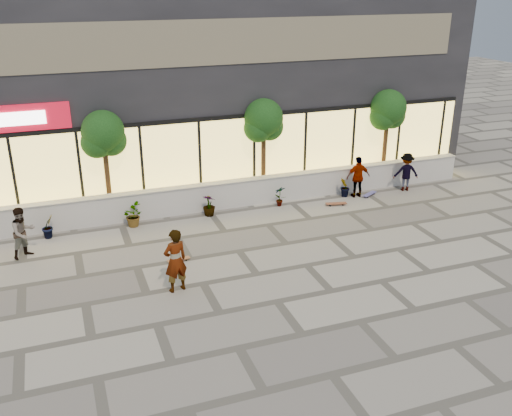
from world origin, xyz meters
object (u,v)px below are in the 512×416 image
object	(u,v)px
tree_mideast	(264,123)
skater_center	(175,261)
skater_right_near	(358,177)
tree_midwest	(103,137)
skateboard_right_near	(336,203)
tree_east	(388,112)
skater_left	(23,233)
skateboard_right_far	(370,194)
skateboard_center	(179,259)
skater_right_far	(406,172)

from	to	relation	value
tree_mideast	skater_center	world-z (taller)	tree_mideast
skater_center	skater_right_near	size ratio (longest dim) A/B	1.12
tree_midwest	skateboard_right_near	bearing A→B (deg)	-13.40
tree_east	skater_right_near	world-z (taller)	tree_east
skater_left	skateboard_right_far	size ratio (longest dim) A/B	2.06
tree_east	skateboard_right_far	xyz separation A→B (m)	(-1.50, -1.50, -2.91)
skater_left	skateboard_right_far	bearing A→B (deg)	-28.65
tree_mideast	skateboard_right_near	xyz separation A→B (m)	(2.26, -1.97, -2.90)
tree_midwest	skateboard_center	size ratio (longest dim) A/B	5.44
skater_left	skateboard_center	distance (m)	4.91
skater_right_near	skateboard_right_far	bearing A→B (deg)	174.02
tree_midwest	skater_left	bearing A→B (deg)	-139.42
skater_right_far	skateboard_right_near	distance (m)	3.57
tree_east	skater_left	distance (m)	14.78
skateboard_center	skateboard_right_far	world-z (taller)	skateboard_right_far
tree_mideast	skateboard_right_far	distance (m)	5.17
tree_midwest	skateboard_right_near	distance (m)	8.97
tree_mideast	skateboard_center	xyz separation A→B (m)	(-4.48, -4.48, -2.91)
skateboard_center	skateboard_right_far	bearing A→B (deg)	12.84
skateboard_right_far	skater_right_far	bearing A→B (deg)	-25.96
tree_mideast	skateboard_right_far	bearing A→B (deg)	-20.56
tree_midwest	tree_east	xyz separation A→B (m)	(11.50, 0.00, 0.00)
tree_mideast	skater_left	bearing A→B (deg)	-164.37
skater_right_far	skateboard_center	distance (m)	10.67
skater_right_near	skater_right_far	world-z (taller)	skater_right_near
skater_right_near	skateboard_right_near	bearing A→B (deg)	29.75
skater_right_near	skateboard_right_far	size ratio (longest dim) A/B	2.09
tree_mideast	tree_east	bearing A→B (deg)	0.00
tree_midwest	skateboard_center	xyz separation A→B (m)	(1.52, -4.48, -2.91)
skater_center	skateboard_right_far	size ratio (longest dim) A/B	2.33
skater_right_near	skater_right_far	bearing A→B (deg)	-175.11
skater_center	skateboard_right_near	distance (m)	8.36
skater_right_near	tree_east	bearing A→B (deg)	-140.39
skater_left	skater_right_far	world-z (taller)	skater_left
skater_right_near	skateboard_center	xyz separation A→B (m)	(-7.96, -3.08, -0.76)
skateboard_right_near	skateboard_right_far	world-z (taller)	skateboard_right_near
tree_east	skater_center	xyz separation A→B (m)	(-10.42, -6.18, -2.05)
tree_east	skater_center	bearing A→B (deg)	-149.35
tree_east	skateboard_right_far	world-z (taller)	tree_east
tree_midwest	skater_center	size ratio (longest dim) A/B	2.10
skater_center	skateboard_center	bearing A→B (deg)	-119.27
skateboard_center	skateboard_right_near	world-z (taller)	skateboard_right_near
tree_midwest	tree_mideast	distance (m)	6.00
tree_mideast	skater_right_near	size ratio (longest dim) A/B	2.35
skater_left	skateboard_right_near	world-z (taller)	skater_left
tree_midwest	tree_mideast	world-z (taller)	same
skater_center	skateboard_center	size ratio (longest dim) A/B	2.59
skater_center	tree_midwest	bearing A→B (deg)	-94.97
tree_mideast	skateboard_right_far	world-z (taller)	tree_mideast
skater_right_far	skater_right_near	bearing A→B (deg)	17.10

